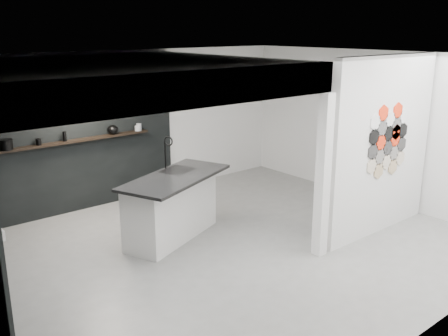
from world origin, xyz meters
TOP-DOWN VIEW (x-y plane):
  - floor at (0.00, 0.00)m, footprint 7.00×6.00m
  - partition_panel at (2.23, -1.00)m, footprint 2.45×0.15m
  - bay_clad_back at (-1.30, 2.97)m, footprint 4.40×0.04m
  - bulkhead at (-1.30, 1.00)m, footprint 4.40×4.00m
  - corner_column at (0.82, -1.00)m, footprint 0.16×0.16m
  - fascia_beam at (-1.30, -0.92)m, footprint 4.40×0.16m
  - display_shelf at (-1.20, 2.87)m, footprint 3.00×0.15m
  - kitchen_island at (-0.49, 0.86)m, footprint 2.10×1.50m
  - stockpot at (-2.25, 2.87)m, footprint 0.24×0.24m
  - kettle at (-0.39, 2.87)m, footprint 0.24×0.24m
  - glass_bowl at (0.13, 2.87)m, footprint 0.15×0.15m
  - glass_vase at (0.15, 2.87)m, footprint 0.10×0.10m
  - bottle_dark at (-1.29, 2.87)m, footprint 0.08×0.08m
  - utensil_cup at (-1.74, 2.87)m, footprint 0.10×0.10m
  - hex_tile_cluster at (2.26, -1.09)m, footprint 1.04×0.02m

SIDE VIEW (x-z plane):
  - floor at x=0.00m, z-range -0.01..0.00m
  - kitchen_island at x=-0.49m, z-range -0.25..1.30m
  - bay_clad_back at x=-1.30m, z-range 0.00..2.35m
  - corner_column at x=0.82m, z-range 0.00..2.35m
  - display_shelf at x=-1.20m, z-range 1.28..1.32m
  - glass_bowl at x=0.13m, z-range 1.32..1.41m
  - utensil_cup at x=-1.74m, z-range 1.32..1.43m
  - glass_vase at x=0.15m, z-range 1.32..1.45m
  - partition_panel at x=2.23m, z-range 0.00..2.80m
  - bottle_dark at x=-1.29m, z-range 1.32..1.49m
  - stockpot at x=-2.25m, z-range 1.32..1.49m
  - kettle at x=-0.39m, z-range 1.32..1.49m
  - hex_tile_cluster at x=2.26m, z-range 0.92..2.09m
  - bulkhead at x=-1.30m, z-range 2.35..2.75m
  - fascia_beam at x=-1.30m, z-range 2.35..2.75m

